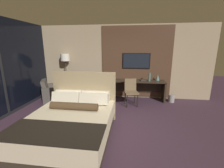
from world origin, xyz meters
TOP-DOWN VIEW (x-y plane):
  - ground_plane at (0.00, 0.00)m, footprint 16.00×16.00m
  - wall_back_tv_panel at (0.12, 2.59)m, footprint 7.20×0.09m
  - wall_left_window at (-3.00, 0.40)m, footprint 0.06×6.00m
  - bed at (-0.68, -0.40)m, footprint 1.74×2.12m
  - desk at (0.77, 2.29)m, footprint 2.15×0.57m
  - tv at (0.77, 2.52)m, footprint 1.04×0.04m
  - desk_chair at (0.60, 1.71)m, footprint 0.53×0.53m
  - armchair_by_window at (-2.30, 1.78)m, footprint 1.03×1.05m
  - floor_lamp at (-1.99, 2.34)m, footprint 0.34×0.34m
  - vase_tall at (1.58, 2.38)m, footprint 0.15×0.15m
  - vase_short at (1.26, 2.19)m, footprint 0.07×0.07m
  - book at (1.03, 2.29)m, footprint 0.26×0.22m
  - waste_bin at (2.09, 2.17)m, footprint 0.22×0.22m

SIDE VIEW (x-z plane):
  - ground_plane at x=0.00m, z-range 0.00..0.00m
  - waste_bin at x=2.09m, z-range 0.00..0.28m
  - armchair_by_window at x=-2.30m, z-range -0.13..0.69m
  - bed at x=-0.68m, z-range -0.31..1.02m
  - desk at x=0.77m, z-range 0.15..0.91m
  - desk_chair at x=0.60m, z-range 0.09..1.01m
  - book at x=1.03m, z-range 0.76..0.79m
  - vase_tall at x=1.58m, z-range 0.76..0.98m
  - vase_short at x=1.26m, z-range 0.76..1.06m
  - wall_left_window at x=-3.00m, z-range -0.08..2.72m
  - wall_back_tv_panel at x=0.12m, z-range 0.00..2.80m
  - floor_lamp at x=-1.99m, z-range 0.59..2.31m
  - tv at x=0.77m, z-range 1.17..1.76m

